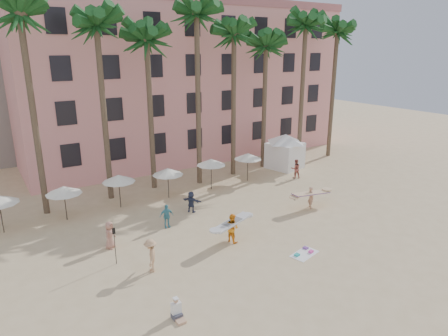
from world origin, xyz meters
TOP-DOWN VIEW (x-y plane):
  - ground at (0.00, 0.00)m, footprint 120.00×120.00m
  - pink_hotel at (7.00, 26.00)m, footprint 35.00×14.00m
  - palm_row at (0.51, 15.00)m, footprint 44.40×5.40m
  - umbrella_row at (-3.00, 12.50)m, footprint 22.50×2.70m
  - cabana at (12.60, 13.96)m, footprint 5.47×5.47m
  - beach_towel at (1.93, -0.33)m, footprint 1.99×1.42m
  - carrier_yellow at (7.33, 4.75)m, footprint 3.33×0.82m
  - carrier_white at (-0.87, 3.30)m, footprint 3.16×1.57m
  - beachgoers at (-1.44, 6.89)m, footprint 19.97×9.30m
  - paddle at (-7.95, 4.52)m, footprint 0.18×0.04m
  - seated_man at (-7.13, -1.65)m, footprint 0.45×0.79m

SIDE VIEW (x-z plane):
  - ground at x=0.00m, z-range 0.00..0.00m
  - beach_towel at x=1.93m, z-range -0.04..0.10m
  - seated_man at x=-7.13m, z-range -0.16..0.86m
  - beachgoers at x=-1.44m, z-range -0.06..1.83m
  - carrier_yellow at x=7.33m, z-range 0.13..1.80m
  - carrier_white at x=-0.87m, z-range 0.06..1.93m
  - paddle at x=-7.95m, z-range 0.30..2.52m
  - cabana at x=12.60m, z-range 0.32..3.82m
  - umbrella_row at x=-3.00m, z-range 0.97..3.69m
  - pink_hotel at x=7.00m, z-range 0.00..16.00m
  - palm_row at x=0.51m, z-range 4.82..21.12m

